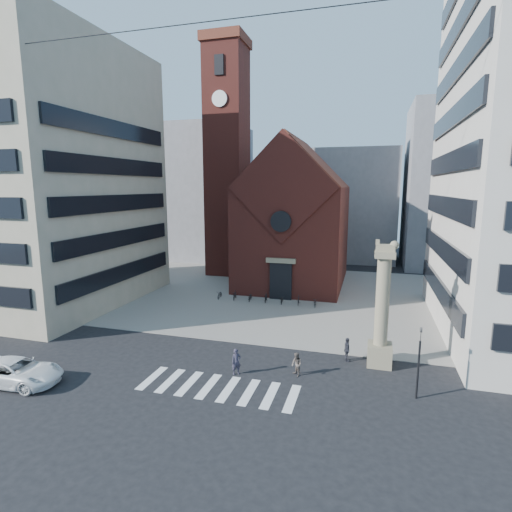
# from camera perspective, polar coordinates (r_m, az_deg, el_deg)

# --- Properties ---
(ground) EXTENTS (120.00, 120.00, 0.00)m
(ground) POSITION_cam_1_polar(r_m,az_deg,el_deg) (28.37, -4.16, -15.35)
(ground) COLOR black
(ground) RESTS_ON ground
(piazza) EXTENTS (46.00, 30.00, 0.05)m
(piazza) POSITION_cam_1_polar(r_m,az_deg,el_deg) (45.60, 4.11, -5.48)
(piazza) COLOR gray
(piazza) RESTS_ON ground
(zebra_crossing) EXTENTS (10.20, 3.20, 0.01)m
(zebra_crossing) POSITION_cam_1_polar(r_m,az_deg,el_deg) (25.69, -5.37, -18.21)
(zebra_crossing) COLOR white
(zebra_crossing) RESTS_ON ground
(church) EXTENTS (12.00, 16.65, 18.00)m
(church) POSITION_cam_1_polar(r_m,az_deg,el_deg) (50.07, 5.66, 5.14)
(church) COLOR maroon
(church) RESTS_ON ground
(campanile) EXTENTS (5.50, 5.50, 31.20)m
(campanile) POSITION_cam_1_polar(r_m,az_deg,el_deg) (55.52, -4.12, 13.63)
(campanile) COLOR maroon
(campanile) RESTS_ON ground
(building_left) EXTENTS (18.00, 20.00, 26.00)m
(building_left) POSITION_cam_1_polar(r_m,az_deg,el_deg) (47.41, -28.51, 9.82)
(building_left) COLOR tan
(building_left) RESTS_ON ground
(bg_block_left) EXTENTS (16.00, 14.00, 22.00)m
(bg_block_left) POSITION_cam_1_polar(r_m,az_deg,el_deg) (70.31, -8.43, 8.90)
(bg_block_left) COLOR gray
(bg_block_left) RESTS_ON ground
(bg_block_mid) EXTENTS (14.00, 12.00, 18.00)m
(bg_block_mid) POSITION_cam_1_polar(r_m,az_deg,el_deg) (69.18, 13.64, 7.05)
(bg_block_mid) COLOR gray
(bg_block_mid) RESTS_ON ground
(bg_block_right) EXTENTS (16.00, 14.00, 24.00)m
(bg_block_right) POSITION_cam_1_polar(r_m,az_deg,el_deg) (67.32, 27.52, 8.71)
(bg_block_right) COLOR gray
(bg_block_right) RESTS_ON ground
(lion_column) EXTENTS (1.63, 1.60, 8.68)m
(lion_column) POSITION_cam_1_polar(r_m,az_deg,el_deg) (28.41, 17.51, -8.26)
(lion_column) COLOR gray
(lion_column) RESTS_ON ground
(traffic_light) EXTENTS (0.13, 0.16, 4.30)m
(traffic_light) POSITION_cam_1_polar(r_m,az_deg,el_deg) (25.23, 22.23, -13.74)
(traffic_light) COLOR black
(traffic_light) RESTS_ON ground
(white_car) EXTENTS (5.86, 3.11, 1.57)m
(white_car) POSITION_cam_1_polar(r_m,az_deg,el_deg) (29.66, -31.08, -14.00)
(white_car) COLOR white
(white_car) RESTS_ON ground
(pedestrian_0) EXTENTS (0.75, 0.70, 1.72)m
(pedestrian_0) POSITION_cam_1_polar(r_m,az_deg,el_deg) (26.83, -2.83, -14.85)
(pedestrian_0) COLOR #2B2837
(pedestrian_0) RESTS_ON ground
(pedestrian_1) EXTENTS (0.93, 0.94, 1.53)m
(pedestrian_1) POSITION_cam_1_polar(r_m,az_deg,el_deg) (26.79, 5.82, -15.16)
(pedestrian_1) COLOR #5C5049
(pedestrian_1) RESTS_ON ground
(pedestrian_2) EXTENTS (0.67, 1.08, 1.71)m
(pedestrian_2) POSITION_cam_1_polar(r_m,az_deg,el_deg) (29.31, 12.87, -12.90)
(pedestrian_2) COLOR #2B2C34
(pedestrian_2) RESTS_ON ground
(scooter_0) EXTENTS (0.76, 1.67, 0.85)m
(scooter_0) POSITION_cam_1_polar(r_m,az_deg,el_deg) (43.89, -5.20, -5.50)
(scooter_0) COLOR black
(scooter_0) RESTS_ON piazza
(scooter_1) EXTENTS (0.64, 1.61, 0.94)m
(scooter_1) POSITION_cam_1_polar(r_m,az_deg,el_deg) (43.29, -3.05, -5.62)
(scooter_1) COLOR black
(scooter_1) RESTS_ON piazza
(scooter_2) EXTENTS (0.76, 1.67, 0.85)m
(scooter_2) POSITION_cam_1_polar(r_m,az_deg,el_deg) (42.79, -0.84, -5.86)
(scooter_2) COLOR black
(scooter_2) RESTS_ON piazza
(scooter_3) EXTENTS (0.64, 1.61, 0.94)m
(scooter_3) POSITION_cam_1_polar(r_m,az_deg,el_deg) (42.32, 1.42, -5.97)
(scooter_3) COLOR black
(scooter_3) RESTS_ON piazza
(scooter_4) EXTENTS (0.76, 1.67, 0.85)m
(scooter_4) POSITION_cam_1_polar(r_m,az_deg,el_deg) (41.95, 3.73, -6.20)
(scooter_4) COLOR black
(scooter_4) RESTS_ON piazza
(scooter_5) EXTENTS (0.64, 1.61, 0.94)m
(scooter_5) POSITION_cam_1_polar(r_m,az_deg,el_deg) (41.62, 6.08, -6.30)
(scooter_5) COLOR black
(scooter_5) RESTS_ON piazza
(scooter_6) EXTENTS (0.76, 1.67, 0.85)m
(scooter_6) POSITION_cam_1_polar(r_m,az_deg,el_deg) (41.39, 8.46, -6.52)
(scooter_6) COLOR black
(scooter_6) RESTS_ON piazza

